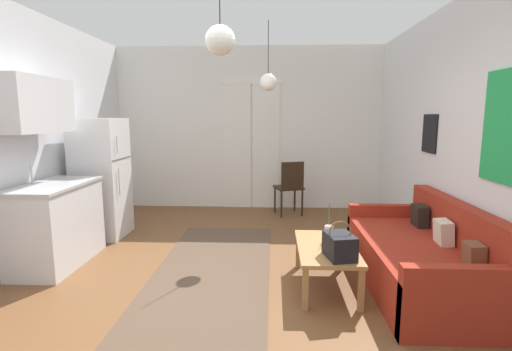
{
  "coord_description": "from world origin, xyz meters",
  "views": [
    {
      "loc": [
        0.44,
        -3.24,
        1.64
      ],
      "look_at": [
        0.22,
        1.58,
        0.87
      ],
      "focal_mm": 26.6,
      "sensor_mm": 36.0,
      "label": 1
    }
  ],
  "objects_px": {
    "bamboo_vase": "(329,233)",
    "accent_chair": "(290,185)",
    "couch": "(424,259)",
    "refrigerator": "(101,178)",
    "coffee_table": "(326,251)",
    "pendant_lamp_far": "(268,82)",
    "handbag": "(340,246)",
    "pendant_lamp_near": "(220,40)"
  },
  "relations": [
    {
      "from": "handbag",
      "to": "couch",
      "type": "bearing_deg",
      "value": 22.22
    },
    {
      "from": "coffee_table",
      "to": "pendant_lamp_near",
      "type": "xyz_separation_m",
      "value": [
        -0.88,
        -0.83,
        1.78
      ]
    },
    {
      "from": "pendant_lamp_far",
      "to": "accent_chair",
      "type": "bearing_deg",
      "value": 73.4
    },
    {
      "from": "accent_chair",
      "to": "couch",
      "type": "bearing_deg",
      "value": 96.45
    },
    {
      "from": "coffee_table",
      "to": "accent_chair",
      "type": "bearing_deg",
      "value": 95.07
    },
    {
      "from": "bamboo_vase",
      "to": "accent_chair",
      "type": "height_order",
      "value": "accent_chair"
    },
    {
      "from": "couch",
      "to": "refrigerator",
      "type": "xyz_separation_m",
      "value": [
        -3.79,
        1.41,
        0.53
      ]
    },
    {
      "from": "coffee_table",
      "to": "pendant_lamp_far",
      "type": "distance_m",
      "value": 2.33
    },
    {
      "from": "refrigerator",
      "to": "accent_chair",
      "type": "distance_m",
      "value": 2.88
    },
    {
      "from": "refrigerator",
      "to": "coffee_table",
      "type": "bearing_deg",
      "value": -27.37
    },
    {
      "from": "bamboo_vase",
      "to": "accent_chair",
      "type": "relative_size",
      "value": 0.42
    },
    {
      "from": "pendant_lamp_near",
      "to": "bamboo_vase",
      "type": "bearing_deg",
      "value": 46.41
    },
    {
      "from": "couch",
      "to": "coffee_table",
      "type": "height_order",
      "value": "couch"
    },
    {
      "from": "bamboo_vase",
      "to": "refrigerator",
      "type": "height_order",
      "value": "refrigerator"
    },
    {
      "from": "coffee_table",
      "to": "handbag",
      "type": "distance_m",
      "value": 0.35
    },
    {
      "from": "refrigerator",
      "to": "couch",
      "type": "bearing_deg",
      "value": -20.47
    },
    {
      "from": "coffee_table",
      "to": "refrigerator",
      "type": "xyz_separation_m",
      "value": [
        -2.84,
        1.47,
        0.44
      ]
    },
    {
      "from": "bamboo_vase",
      "to": "pendant_lamp_near",
      "type": "xyz_separation_m",
      "value": [
        -0.91,
        -0.96,
        1.65
      ]
    },
    {
      "from": "handbag",
      "to": "pendant_lamp_far",
      "type": "height_order",
      "value": "pendant_lamp_far"
    },
    {
      "from": "bamboo_vase",
      "to": "handbag",
      "type": "bearing_deg",
      "value": -85.59
    },
    {
      "from": "pendant_lamp_far",
      "to": "handbag",
      "type": "bearing_deg",
      "value": -69.79
    },
    {
      "from": "bamboo_vase",
      "to": "accent_chair",
      "type": "distance_m",
      "value": 2.55
    },
    {
      "from": "coffee_table",
      "to": "couch",
      "type": "bearing_deg",
      "value": 3.42
    },
    {
      "from": "couch",
      "to": "bamboo_vase",
      "type": "distance_m",
      "value": 0.94
    },
    {
      "from": "refrigerator",
      "to": "accent_chair",
      "type": "bearing_deg",
      "value": 24.52
    },
    {
      "from": "accent_chair",
      "to": "pendant_lamp_far",
      "type": "bearing_deg",
      "value": 55.41
    },
    {
      "from": "couch",
      "to": "coffee_table",
      "type": "bearing_deg",
      "value": -176.58
    },
    {
      "from": "couch",
      "to": "refrigerator",
      "type": "relative_size",
      "value": 1.24
    },
    {
      "from": "couch",
      "to": "coffee_table",
      "type": "distance_m",
      "value": 0.95
    },
    {
      "from": "bamboo_vase",
      "to": "refrigerator",
      "type": "relative_size",
      "value": 0.24
    },
    {
      "from": "couch",
      "to": "handbag",
      "type": "xyz_separation_m",
      "value": [
        -0.88,
        -0.36,
        0.25
      ]
    },
    {
      "from": "handbag",
      "to": "pendant_lamp_near",
      "type": "xyz_separation_m",
      "value": [
        -0.95,
        -0.53,
        1.62
      ]
    },
    {
      "from": "bamboo_vase",
      "to": "handbag",
      "type": "height_order",
      "value": "bamboo_vase"
    },
    {
      "from": "handbag",
      "to": "accent_chair",
      "type": "xyz_separation_m",
      "value": [
        -0.31,
        2.96,
        -0.01
      ]
    },
    {
      "from": "couch",
      "to": "accent_chair",
      "type": "distance_m",
      "value": 2.87
    },
    {
      "from": "bamboo_vase",
      "to": "couch",
      "type": "bearing_deg",
      "value": -4.33
    },
    {
      "from": "couch",
      "to": "accent_chair",
      "type": "xyz_separation_m",
      "value": [
        -1.18,
        2.6,
        0.24
      ]
    },
    {
      "from": "accent_chair",
      "to": "pendant_lamp_near",
      "type": "distance_m",
      "value": 3.91
    },
    {
      "from": "couch",
      "to": "refrigerator",
      "type": "distance_m",
      "value": 4.08
    },
    {
      "from": "coffee_table",
      "to": "bamboo_vase",
      "type": "bearing_deg",
      "value": 73.29
    },
    {
      "from": "couch",
      "to": "pendant_lamp_far",
      "type": "distance_m",
      "value": 2.76
    },
    {
      "from": "coffee_table",
      "to": "pendant_lamp_far",
      "type": "height_order",
      "value": "pendant_lamp_far"
    }
  ]
}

